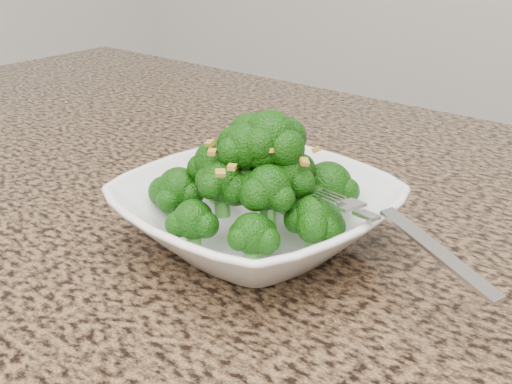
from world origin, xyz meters
The scene contains 5 objects.
granite_counter centered at (0.00, 0.30, 0.89)m, with size 1.64×1.04×0.03m, color brown.
bowl centered at (0.02, 0.33, 0.93)m, with size 0.23×0.23×0.06m, color white.
broccoli_pile centered at (0.02, 0.33, 0.99)m, with size 0.20×0.20×0.08m, color #134E09, non-canonical shape.
garlic_topping centered at (0.02, 0.33, 1.04)m, with size 0.12×0.12×0.01m, color gold, non-canonical shape.
fork centered at (0.13, 0.33, 0.96)m, with size 0.18×0.03×0.01m, color silver, non-canonical shape.
Camera 1 is at (0.34, -0.06, 1.17)m, focal length 45.00 mm.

